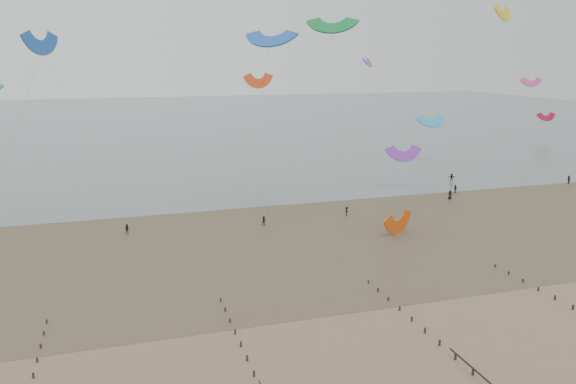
# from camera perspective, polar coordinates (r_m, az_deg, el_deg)

# --- Properties ---
(ground) EXTENTS (500.00, 500.00, 0.00)m
(ground) POSITION_cam_1_polar(r_m,az_deg,el_deg) (57.86, 9.62, -13.96)
(ground) COLOR brown
(ground) RESTS_ON ground
(sea_and_shore) EXTENTS (500.00, 665.00, 0.03)m
(sea_and_shore) POSITION_cam_1_polar(r_m,az_deg,el_deg) (86.56, -3.03, -4.33)
(sea_and_shore) COLOR #475654
(sea_and_shore) RESTS_ON ground
(kitesurfers) EXTENTS (114.70, 21.24, 1.88)m
(kitesurfers) POSITION_cam_1_polar(r_m,az_deg,el_deg) (107.65, 9.49, -0.45)
(kitesurfers) COLOR black
(kitesurfers) RESTS_ON ground
(grounded_kite) EXTENTS (7.99, 7.50, 3.49)m
(grounded_kite) POSITION_cam_1_polar(r_m,az_deg,el_deg) (88.97, 11.11, -4.07)
(grounded_kite) COLOR #D54C0D
(grounded_kite) RESTS_ON ground
(kites_airborne) EXTENTS (226.61, 121.89, 44.16)m
(kites_airborne) POSITION_cam_1_polar(r_m,az_deg,el_deg) (136.78, -13.81, 11.23)
(kites_airborne) COLOR maroon
(kites_airborne) RESTS_ON ground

